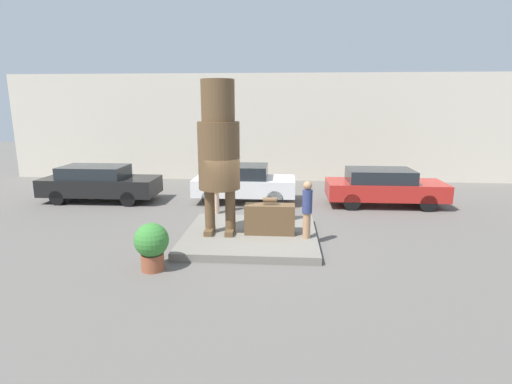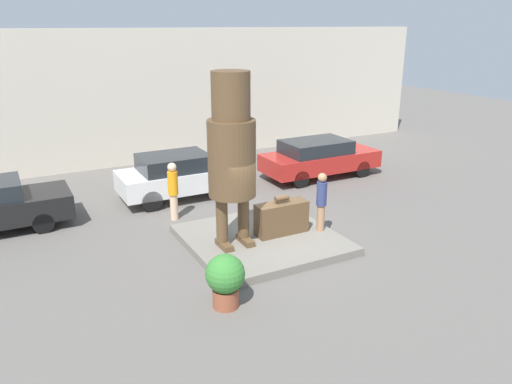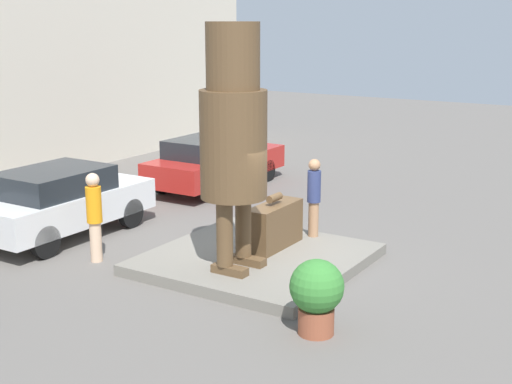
{
  "view_description": "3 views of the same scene",
  "coord_description": "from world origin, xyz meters",
  "px_view_note": "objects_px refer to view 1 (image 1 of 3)",
  "views": [
    {
      "loc": [
        1.0,
        -11.57,
        4.05
      ],
      "look_at": [
        0.17,
        -0.03,
        1.49
      ],
      "focal_mm": 28.0,
      "sensor_mm": 36.0,
      "label": 1
    },
    {
      "loc": [
        -6.05,
        -11.1,
        5.81
      ],
      "look_at": [
        -0.15,
        0.05,
        1.51
      ],
      "focal_mm": 35.0,
      "sensor_mm": 36.0,
      "label": 2
    },
    {
      "loc": [
        -11.43,
        -7.12,
        4.79
      ],
      "look_at": [
        -0.04,
        -0.03,
        1.5
      ],
      "focal_mm": 50.0,
      "sensor_mm": 36.0,
      "label": 3
    }
  ],
  "objects_px": {
    "parked_car_black": "(99,183)",
    "giant_suitcase": "(270,219)",
    "parked_car_red": "(384,186)",
    "planter_pot": "(152,244)",
    "worker_hivis": "(216,187)",
    "parked_car_white": "(243,182)",
    "tourist": "(307,207)",
    "statue_figure": "(219,146)"
  },
  "relations": [
    {
      "from": "planter_pot",
      "to": "parked_car_red",
      "type": "bearing_deg",
      "value": 44.04
    },
    {
      "from": "statue_figure",
      "to": "tourist",
      "type": "relative_size",
      "value": 2.67
    },
    {
      "from": "parked_car_red",
      "to": "tourist",
      "type": "bearing_deg",
      "value": -124.17
    },
    {
      "from": "giant_suitcase",
      "to": "worker_hivis",
      "type": "bearing_deg",
      "value": 126.15
    },
    {
      "from": "statue_figure",
      "to": "parked_car_white",
      "type": "bearing_deg",
      "value": 87.56
    },
    {
      "from": "giant_suitcase",
      "to": "parked_car_white",
      "type": "relative_size",
      "value": 0.36
    },
    {
      "from": "tourist",
      "to": "parked_car_white",
      "type": "bearing_deg",
      "value": 115.01
    },
    {
      "from": "tourist",
      "to": "parked_car_white",
      "type": "relative_size",
      "value": 0.4
    },
    {
      "from": "tourist",
      "to": "planter_pot",
      "type": "distance_m",
      "value": 4.44
    },
    {
      "from": "tourist",
      "to": "parked_car_white",
      "type": "distance_m",
      "value": 5.64
    },
    {
      "from": "tourist",
      "to": "parked_car_white",
      "type": "height_order",
      "value": "tourist"
    },
    {
      "from": "statue_figure",
      "to": "giant_suitcase",
      "type": "height_order",
      "value": "statue_figure"
    },
    {
      "from": "parked_car_white",
      "to": "planter_pot",
      "type": "bearing_deg",
      "value": -101.95
    },
    {
      "from": "parked_car_white",
      "to": "parked_car_red",
      "type": "height_order",
      "value": "parked_car_white"
    },
    {
      "from": "statue_figure",
      "to": "worker_hivis",
      "type": "xyz_separation_m",
      "value": [
        -0.63,
        2.93,
        -1.86
      ]
    },
    {
      "from": "tourist",
      "to": "planter_pot",
      "type": "height_order",
      "value": "tourist"
    },
    {
      "from": "statue_figure",
      "to": "giant_suitcase",
      "type": "distance_m",
      "value": 2.64
    },
    {
      "from": "tourist",
      "to": "parked_car_black",
      "type": "height_order",
      "value": "tourist"
    },
    {
      "from": "worker_hivis",
      "to": "giant_suitcase",
      "type": "bearing_deg",
      "value": -53.85
    },
    {
      "from": "parked_car_red",
      "to": "worker_hivis",
      "type": "height_order",
      "value": "worker_hivis"
    },
    {
      "from": "parked_car_black",
      "to": "parked_car_white",
      "type": "height_order",
      "value": "parked_car_white"
    },
    {
      "from": "giant_suitcase",
      "to": "worker_hivis",
      "type": "relative_size",
      "value": 0.82
    },
    {
      "from": "parked_car_red",
      "to": "planter_pot",
      "type": "height_order",
      "value": "parked_car_red"
    },
    {
      "from": "parked_car_white",
      "to": "tourist",
      "type": "bearing_deg",
      "value": -64.99
    },
    {
      "from": "tourist",
      "to": "giant_suitcase",
      "type": "bearing_deg",
      "value": 162.93
    },
    {
      "from": "statue_figure",
      "to": "planter_pot",
      "type": "height_order",
      "value": "statue_figure"
    },
    {
      "from": "parked_car_red",
      "to": "planter_pot",
      "type": "relative_size",
      "value": 3.85
    },
    {
      "from": "parked_car_black",
      "to": "worker_hivis",
      "type": "xyz_separation_m",
      "value": [
        5.25,
        -1.6,
        0.2
      ]
    },
    {
      "from": "worker_hivis",
      "to": "parked_car_white",
      "type": "bearing_deg",
      "value": 65.86
    },
    {
      "from": "parked_car_black",
      "to": "parked_car_red",
      "type": "height_order",
      "value": "parked_car_black"
    },
    {
      "from": "giant_suitcase",
      "to": "tourist",
      "type": "height_order",
      "value": "tourist"
    },
    {
      "from": "parked_car_white",
      "to": "parked_car_black",
      "type": "bearing_deg",
      "value": -177.55
    },
    {
      "from": "planter_pot",
      "to": "worker_hivis",
      "type": "relative_size",
      "value": 0.66
    },
    {
      "from": "statue_figure",
      "to": "parked_car_white",
      "type": "relative_size",
      "value": 1.08
    },
    {
      "from": "parked_car_black",
      "to": "planter_pot",
      "type": "relative_size",
      "value": 3.97
    },
    {
      "from": "giant_suitcase",
      "to": "tourist",
      "type": "distance_m",
      "value": 1.23
    },
    {
      "from": "giant_suitcase",
      "to": "planter_pot",
      "type": "height_order",
      "value": "giant_suitcase"
    },
    {
      "from": "parked_car_black",
      "to": "parked_car_white",
      "type": "relative_size",
      "value": 1.15
    },
    {
      "from": "parked_car_black",
      "to": "parked_car_red",
      "type": "distance_m",
      "value": 11.81
    },
    {
      "from": "giant_suitcase",
      "to": "statue_figure",
      "type": "bearing_deg",
      "value": -179.36
    },
    {
      "from": "planter_pot",
      "to": "parked_car_white",
      "type": "bearing_deg",
      "value": 78.05
    },
    {
      "from": "parked_car_black",
      "to": "giant_suitcase",
      "type": "bearing_deg",
      "value": -31.42
    }
  ]
}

